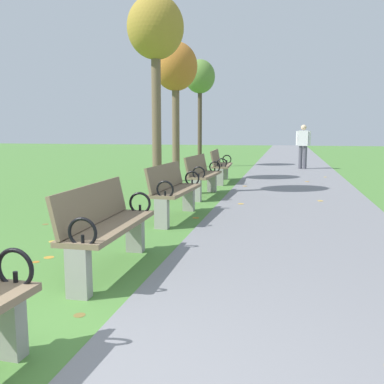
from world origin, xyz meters
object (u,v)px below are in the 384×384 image
object	(u,v)px
park_bench_2	(106,225)
park_bench_5	(220,165)
park_bench_3	(173,190)
park_bench_4	(202,174)
tree_1	(156,34)
tree_2	(176,70)
pedestrian_walking	(303,144)
tree_3	(200,79)

from	to	relation	value
park_bench_2	park_bench_5	distance (m)	7.87
park_bench_3	park_bench_4	size ratio (longest dim) A/B	1.00
tree_1	tree_2	size ratio (longest dim) A/B	1.11
park_bench_4	pedestrian_walking	bearing A→B (deg)	71.85
tree_1	tree_3	xyz separation A→B (m)	(-0.54, 7.57, -0.09)
park_bench_2	tree_1	bearing A→B (deg)	101.16
park_bench_4	tree_3	bearing A→B (deg)	101.73
tree_2	park_bench_5	bearing A→B (deg)	-1.60
park_bench_3	tree_1	distance (m)	4.01
park_bench_4	park_bench_5	size ratio (longest dim) A/B	1.00
park_bench_5	tree_3	distance (m)	5.91
tree_2	park_bench_3	bearing A→B (deg)	-76.05
park_bench_3	park_bench_4	distance (m)	2.49
park_bench_5	tree_1	xyz separation A→B (m)	(-1.02, -2.69, 3.01)
park_bench_2	tree_2	xyz separation A→B (m)	(-1.29, 7.90, 2.61)
park_bench_5	tree_2	distance (m)	2.91
park_bench_4	park_bench_5	bearing A→B (deg)	90.00
park_bench_4	tree_3	size ratio (longest dim) A/B	0.39
park_bench_2	park_bench_3	world-z (taller)	same
tree_1	pedestrian_walking	distance (m)	8.45
pedestrian_walking	tree_3	bearing A→B (deg)	175.98
park_bench_2	pedestrian_walking	world-z (taller)	pedestrian_walking
park_bench_5	tree_2	xyz separation A→B (m)	(-1.29, 0.04, 2.61)
tree_3	park_bench_2	bearing A→B (deg)	-83.01
park_bench_2	tree_2	world-z (taller)	tree_2
park_bench_2	park_bench_4	world-z (taller)	same
park_bench_3	tree_2	xyz separation A→B (m)	(-1.29, 5.18, 2.61)
park_bench_4	tree_2	size ratio (longest dim) A/B	0.42
park_bench_5	tree_1	world-z (taller)	tree_1
tree_3	tree_2	bearing A→B (deg)	-86.71
tree_2	park_bench_2	bearing A→B (deg)	-80.76
tree_2	pedestrian_walking	xyz separation A→B (m)	(3.66, 4.57, -2.16)
park_bench_4	tree_1	world-z (taller)	tree_1
tree_3	pedestrian_walking	bearing A→B (deg)	-4.02
park_bench_2	park_bench_3	distance (m)	2.72
park_bench_4	pedestrian_walking	distance (m)	7.65
tree_3	park_bench_3	bearing A→B (deg)	-81.13
park_bench_4	park_bench_3	bearing A→B (deg)	-90.00
park_bench_5	tree_3	xyz separation A→B (m)	(-1.56, 4.89, 2.92)
park_bench_2	tree_2	bearing A→B (deg)	99.24
park_bench_5	tree_3	size ratio (longest dim) A/B	0.39
park_bench_2	tree_3	bearing A→B (deg)	96.99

